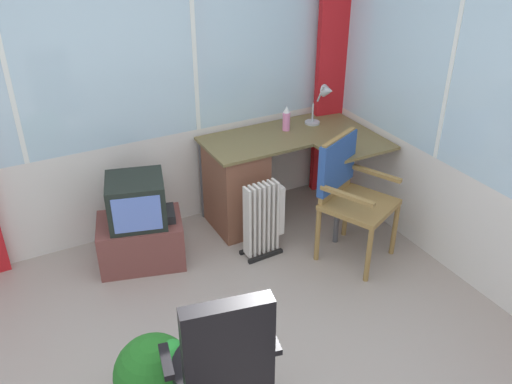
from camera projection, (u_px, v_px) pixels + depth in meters
north_window_panel at (110, 87)px, 4.10m from camera, size 4.09×0.07×2.58m
curtain_corner at (334, 62)px, 4.81m from camera, size 0.32×0.11×2.48m
desk at (244, 181)px, 4.63m from camera, size 1.40×0.96×0.77m
desk_lamp at (324, 98)px, 4.69m from camera, size 0.23×0.20×0.37m
tv_remote at (347, 138)px, 4.52m from camera, size 0.07×0.16×0.02m
spray_bottle at (286, 119)px, 4.64m from camera, size 0.06×0.06×0.22m
wooden_armchair at (346, 183)px, 4.17m from camera, size 0.64×0.64×0.99m
office_chair at (224, 363)px, 2.68m from camera, size 0.62×0.57×1.04m
tv_on_stand at (140, 226)px, 4.20m from camera, size 0.73×0.60×0.73m
space_heater at (264, 219)px, 4.29m from camera, size 0.35×0.19×0.64m
potted_plant at (157, 374)px, 2.99m from camera, size 0.44×0.44×0.51m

